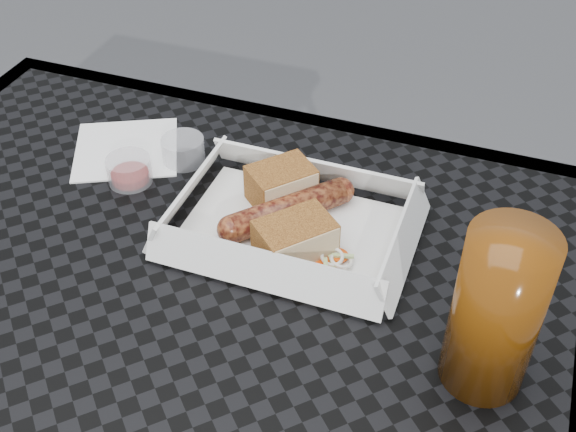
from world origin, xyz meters
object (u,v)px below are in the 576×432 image
object	(u,v)px
drink_glass	(496,312)
food_tray	(291,230)
bratwurst	(288,209)
patio_table	(145,384)

from	to	relation	value
drink_glass	food_tray	bearing A→B (deg)	151.55
food_tray	bratwurst	size ratio (longest dim) A/B	1.73
patio_table	bratwurst	world-z (taller)	bratwurst
food_tray	drink_glass	xyz separation A→B (m)	(0.21, -0.12, 0.08)
food_tray	drink_glass	world-z (taller)	drink_glass
patio_table	food_tray	distance (m)	0.21
patio_table	drink_glass	size ratio (longest dim) A/B	5.12
bratwurst	drink_glass	world-z (taller)	drink_glass
food_tray	drink_glass	size ratio (longest dim) A/B	1.41
bratwurst	drink_glass	distance (m)	0.26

